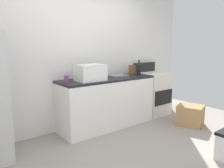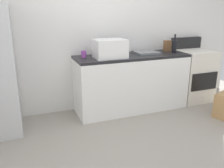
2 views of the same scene
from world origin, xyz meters
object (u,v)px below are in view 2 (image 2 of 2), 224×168
object	(u,v)px
stove_oven	(193,74)
coffee_mug	(84,54)
wine_bottle	(174,46)
microwave	(110,49)
knife_block	(167,46)

from	to	relation	value
stove_oven	coffee_mug	xyz separation A→B (m)	(-1.97, 0.08, 0.48)
wine_bottle	coffee_mug	size ratio (longest dim) A/B	3.00
stove_oven	coffee_mug	world-z (taller)	stove_oven
stove_oven	microwave	bearing A→B (deg)	-177.02
coffee_mug	knife_block	distance (m)	1.48
wine_bottle	knife_block	distance (m)	0.19
stove_oven	microwave	distance (m)	1.72
stove_oven	microwave	xyz separation A→B (m)	(-1.62, -0.08, 0.57)
stove_oven	microwave	size ratio (longest dim) A/B	2.39
wine_bottle	knife_block	xyz separation A→B (m)	(-0.01, 0.18, -0.02)
microwave	coffee_mug	xyz separation A→B (m)	(-0.35, 0.17, -0.09)
coffee_mug	knife_block	size ratio (longest dim) A/B	0.56
coffee_mug	stove_oven	bearing A→B (deg)	-2.34
coffee_mug	wine_bottle	bearing A→B (deg)	-5.48
microwave	knife_block	xyz separation A→B (m)	(1.13, 0.21, -0.05)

